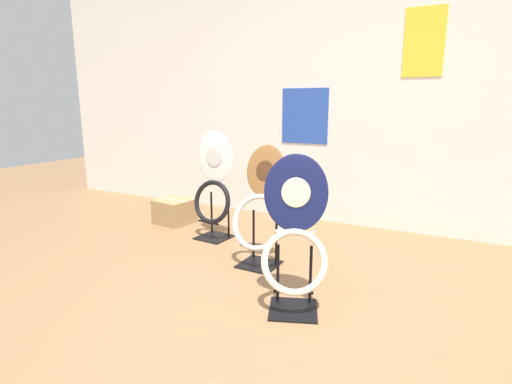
{
  "coord_description": "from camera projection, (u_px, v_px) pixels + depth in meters",
  "views": [
    {
      "loc": [
        0.76,
        -1.56,
        1.19
      ],
      "look_at": [
        -0.57,
        1.02,
        0.55
      ],
      "focal_mm": 28.0,
      "sensor_mm": 36.0,
      "label": 1
    }
  ],
  "objects": [
    {
      "name": "ground_plane",
      "position": [
        264.0,
        353.0,
        1.95
      ],
      "size": [
        14.0,
        14.0,
        0.0
      ],
      "primitive_type": "plane",
      "color": "#8E6642"
    },
    {
      "name": "wall_back",
      "position": [
        377.0,
        92.0,
        3.71
      ],
      "size": [
        8.0,
        0.07,
        2.6
      ],
      "color": "silver",
      "rests_on": "ground_plane"
    },
    {
      "name": "toilet_seat_display_woodgrain",
      "position": [
        260.0,
        213.0,
        2.94
      ],
      "size": [
        0.43,
        0.3,
        0.9
      ],
      "color": "black",
      "rests_on": "ground_plane"
    },
    {
      "name": "toilet_seat_display_white_plain",
      "position": [
        213.0,
        187.0,
        3.54
      ],
      "size": [
        0.4,
        0.3,
        0.97
      ],
      "color": "black",
      "rests_on": "ground_plane"
    },
    {
      "name": "toilet_seat_display_navy_moon",
      "position": [
        295.0,
        243.0,
        2.29
      ],
      "size": [
        0.46,
        0.41,
        0.91
      ],
      "color": "black",
      "rests_on": "ground_plane"
    },
    {
      "name": "storage_box",
      "position": [
        175.0,
        211.0,
        4.07
      ],
      "size": [
        0.38,
        0.37,
        0.25
      ],
      "color": "#A37F51",
      "rests_on": "ground_plane"
    }
  ]
}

